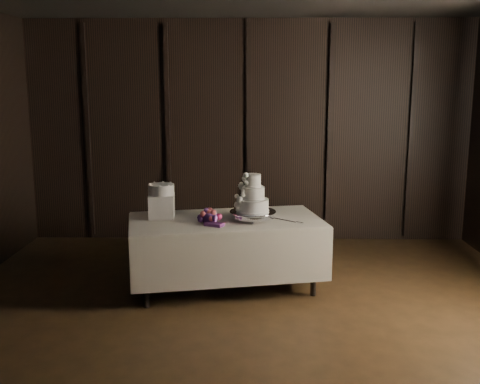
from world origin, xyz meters
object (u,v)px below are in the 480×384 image
display_table (226,251)px  small_cake (161,189)px  box_pedestal (162,206)px  wedding_cake (250,197)px  cake_stand (253,215)px  bouquet (210,217)px

display_table → small_cake: 0.94m
box_pedestal → wedding_cake: bearing=-5.4°
box_pedestal → display_table: bearing=-4.5°
small_cake → cake_stand: bearing=-4.3°
cake_stand → wedding_cake: bearing=-150.3°
cake_stand → wedding_cake: (-0.03, -0.02, 0.20)m
wedding_cake → small_cake: bearing=155.4°
display_table → box_pedestal: 0.82m
small_cake → bouquet: bearing=-22.7°
small_cake → wedding_cake: bearing=-5.4°
wedding_cake → display_table: bearing=153.1°
display_table → cake_stand: 0.48m
small_cake → box_pedestal: bearing=0.0°
display_table → cake_stand: size_ratio=4.46×
display_table → box_pedestal: bearing=163.9°
cake_stand → bouquet: size_ratio=1.23×
wedding_cake → small_cake: wedding_cake is taller
bouquet → small_cake: bearing=157.3°
bouquet → box_pedestal: box_pedestal is taller
wedding_cake → small_cake: 0.94m
box_pedestal → small_cake: small_cake is taller
display_table → bouquet: (-0.15, -0.17, 0.41)m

